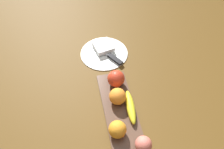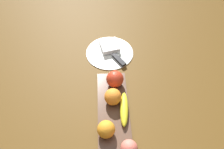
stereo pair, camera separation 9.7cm
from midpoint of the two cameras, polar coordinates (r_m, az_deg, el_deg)
ground_plane at (r=0.89m, az=3.82°, el=-13.68°), size 2.40×2.40×0.00m
fruit_tray at (r=0.90m, az=3.77°, el=-11.01°), size 0.44×0.13×0.02m
apple at (r=0.95m, az=3.73°, el=-1.41°), size 0.08×0.08×0.08m
banana at (r=0.89m, az=6.48°, el=-9.42°), size 0.16×0.05×0.03m
orange_near_apple at (r=0.82m, az=1.89°, el=-14.86°), size 0.07×0.07×0.07m
orange_near_banana at (r=0.89m, az=3.43°, el=-6.25°), size 0.07×0.07×0.07m
peach at (r=0.81m, az=8.30°, el=-19.38°), size 0.06×0.06×0.06m
dinner_plate at (r=1.13m, az=1.99°, el=5.93°), size 0.25×0.25×0.01m
folded_napkin at (r=1.14m, az=1.90°, el=7.65°), size 0.12×0.11×0.02m
knife at (r=1.09m, az=4.01°, el=4.29°), size 0.16×0.12×0.01m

